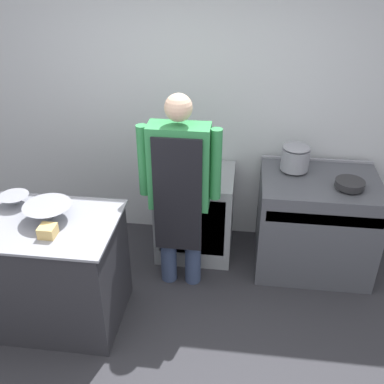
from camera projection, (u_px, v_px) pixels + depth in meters
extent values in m
cube|color=silver|center=(200.00, 106.00, 4.12)|extent=(8.00, 0.05, 2.70)
cube|color=#2D2D33|center=(48.00, 272.00, 3.48)|extent=(1.10, 0.73, 0.90)
cube|color=gray|center=(38.00, 223.00, 3.25)|extent=(1.15, 0.76, 0.02)
cube|color=#4C4F56|center=(314.00, 223.00, 4.06)|extent=(1.01, 0.76, 0.90)
cube|color=gray|center=(324.00, 219.00, 3.60)|extent=(0.93, 0.03, 0.10)
cube|color=gray|center=(317.00, 160.00, 4.14)|extent=(1.01, 0.03, 0.02)
cube|color=#93999E|center=(196.00, 213.00, 4.28)|extent=(0.70, 0.63, 0.83)
cube|color=silver|center=(192.00, 227.00, 4.00)|extent=(0.60, 0.02, 0.58)
cylinder|color=#38476B|center=(168.00, 242.00, 3.90)|extent=(0.14, 0.14, 0.80)
cylinder|color=#38476B|center=(193.00, 244.00, 3.88)|extent=(0.14, 0.14, 0.80)
cube|color=#338C4C|center=(179.00, 167.00, 3.51)|extent=(0.48, 0.22, 0.70)
cube|color=black|center=(177.00, 197.00, 3.51)|extent=(0.38, 0.02, 1.00)
cylinder|color=#338C4C|center=(143.00, 161.00, 3.52)|extent=(0.09, 0.09, 0.59)
cylinder|color=#338C4C|center=(216.00, 165.00, 3.46)|extent=(0.09, 0.09, 0.59)
sphere|color=beige|center=(178.00, 108.00, 3.27)|extent=(0.21, 0.21, 0.21)
cone|color=gray|center=(48.00, 212.00, 3.25)|extent=(0.35, 0.35, 0.12)
cone|color=gray|center=(15.00, 200.00, 3.43)|extent=(0.23, 0.23, 0.08)
cube|color=#D8B266|center=(48.00, 231.00, 3.08)|extent=(0.11, 0.11, 0.08)
cylinder|color=gray|center=(295.00, 159.00, 3.92)|extent=(0.25, 0.25, 0.19)
ellipsoid|color=gray|center=(297.00, 147.00, 3.86)|extent=(0.24, 0.24, 0.04)
cylinder|color=#262628|center=(350.00, 184.00, 3.67)|extent=(0.24, 0.24, 0.06)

